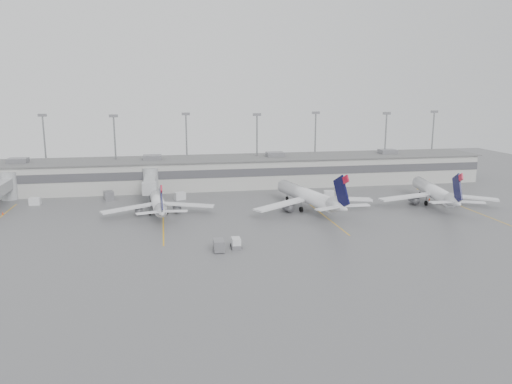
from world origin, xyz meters
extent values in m
plane|color=#545456|center=(0.00, 0.00, 0.00)|extent=(260.00, 260.00, 0.00)
cube|color=#B0B0AB|center=(0.00, 58.00, 4.00)|extent=(150.00, 16.00, 8.00)
cube|color=#47474C|center=(0.00, 49.95, 5.00)|extent=(150.00, 0.15, 2.20)
cube|color=#606060|center=(0.00, 58.00, 8.05)|extent=(152.00, 17.00, 0.30)
cube|color=slate|center=(-55.00, 58.00, 8.80)|extent=(5.00, 4.00, 1.30)
cube|color=slate|center=(50.00, 58.00, 8.80)|extent=(5.00, 4.00, 1.30)
cylinder|color=gray|center=(-50.00, 67.50, 10.00)|extent=(0.44, 0.44, 20.00)
cube|color=slate|center=(-50.00, 67.50, 20.20)|extent=(2.40, 0.50, 0.80)
cylinder|color=gray|center=(-30.00, 60.00, 10.00)|extent=(0.44, 0.44, 20.00)
cube|color=slate|center=(-30.00, 60.00, 20.20)|extent=(2.40, 0.50, 0.80)
cylinder|color=gray|center=(-10.00, 67.50, 10.00)|extent=(0.44, 0.44, 20.00)
cube|color=slate|center=(-10.00, 67.50, 20.20)|extent=(2.40, 0.50, 0.80)
cylinder|color=gray|center=(10.00, 60.00, 10.00)|extent=(0.44, 0.44, 20.00)
cube|color=slate|center=(10.00, 60.00, 20.20)|extent=(2.40, 0.50, 0.80)
cylinder|color=gray|center=(30.00, 67.50, 10.00)|extent=(0.44, 0.44, 20.00)
cube|color=slate|center=(30.00, 67.50, 20.20)|extent=(2.40, 0.50, 0.80)
cylinder|color=gray|center=(50.00, 60.00, 10.00)|extent=(0.44, 0.44, 20.00)
cube|color=slate|center=(50.00, 60.00, 20.20)|extent=(2.40, 0.50, 0.80)
cylinder|color=gray|center=(70.00, 67.50, 10.00)|extent=(0.44, 0.44, 20.00)
cube|color=slate|center=(70.00, 67.50, 20.20)|extent=(2.40, 0.50, 0.80)
cylinder|color=#9B9DA0|center=(-55.50, 50.00, 3.50)|extent=(4.00, 4.00, 7.00)
cube|color=#9B9DA0|center=(-55.50, 43.50, 4.30)|extent=(2.80, 13.00, 2.60)
cylinder|color=#9B9DA0|center=(-20.50, 50.00, 3.50)|extent=(4.00, 4.00, 7.00)
cube|color=#9B9DA0|center=(-20.50, 43.50, 4.30)|extent=(2.80, 13.00, 2.60)
cube|color=#9B9DA0|center=(-20.50, 36.00, 4.30)|extent=(3.40, 2.40, 3.00)
cylinder|color=gray|center=(-20.50, 36.00, 1.40)|extent=(0.70, 0.70, 2.80)
cube|color=black|center=(-20.50, 36.00, 0.35)|extent=(2.20, 1.20, 0.70)
cube|color=#EDAA0D|center=(-17.50, 24.00, 0.01)|extent=(0.25, 40.00, 0.01)
cube|color=#EDAA0D|center=(17.50, 24.00, 0.01)|extent=(0.25, 40.00, 0.01)
cube|color=#EDAA0D|center=(52.50, 24.00, 0.01)|extent=(0.25, 40.00, 0.01)
cylinder|color=white|center=(-18.63, 29.19, 2.75)|extent=(4.26, 20.28, 2.75)
cone|color=white|center=(-19.49, 40.50, 2.75)|extent=(2.93, 2.76, 2.75)
cone|color=white|center=(-17.71, 17.05, 3.11)|extent=(3.08, 4.77, 2.75)
cube|color=white|center=(-24.83, 26.15, 2.01)|extent=(11.91, 6.72, 0.32)
cube|color=white|center=(-12.05, 27.12, 2.01)|extent=(12.12, 5.12, 0.32)
cube|color=#080832|center=(-17.68, 16.59, 5.77)|extent=(0.66, 5.16, 5.99)
cube|color=#B90E29|center=(-17.59, 15.41, 8.15)|extent=(0.41, 1.87, 1.74)
cylinder|color=black|center=(-19.25, 37.40, 0.41)|extent=(0.38, 0.85, 0.82)
cylinder|color=black|center=(-20.41, 27.22, 0.50)|extent=(0.49, 1.03, 1.01)
cylinder|color=black|center=(-16.58, 27.51, 0.50)|extent=(0.49, 1.03, 1.01)
cylinder|color=white|center=(15.21, 26.46, 3.29)|extent=(8.18, 24.27, 3.29)
cone|color=white|center=(12.41, 39.76, 3.29)|extent=(3.85, 3.68, 3.29)
cone|color=white|center=(18.22, 12.20, 3.73)|extent=(4.35, 6.04, 3.29)
cube|color=white|center=(8.34, 21.88, 2.41)|extent=(13.77, 9.57, 0.38)
cube|color=white|center=(23.35, 25.04, 2.41)|extent=(14.47, 4.35, 0.38)
cube|color=#080832|center=(18.33, 11.66, 6.90)|extent=(1.59, 6.11, 7.17)
cube|color=#B90E29|center=(18.62, 10.27, 9.75)|extent=(0.78, 2.24, 2.08)
cylinder|color=black|center=(13.18, 36.11, 0.49)|extent=(0.58, 1.04, 0.99)
cylinder|color=black|center=(13.41, 23.84, 0.60)|extent=(0.73, 1.28, 1.21)
cylinder|color=black|center=(17.92, 24.79, 0.60)|extent=(0.73, 1.28, 1.21)
cylinder|color=white|center=(47.17, 26.16, 3.13)|extent=(7.39, 23.14, 3.13)
cone|color=white|center=(49.61, 38.87, 3.13)|extent=(3.62, 3.46, 3.13)
cone|color=white|center=(44.57, 12.52, 3.55)|extent=(4.06, 5.71, 3.13)
cube|color=white|center=(39.45, 24.66, 2.30)|extent=(13.80, 4.39, 0.37)
cube|color=white|center=(53.80, 21.91, 2.30)|extent=(13.20, 8.92, 0.37)
cube|color=#080832|center=(44.47, 12.01, 6.58)|extent=(1.41, 5.83, 6.83)
cube|color=#B90E29|center=(44.21, 10.68, 9.29)|extent=(0.70, 2.13, 1.98)
cylinder|color=black|center=(48.94, 35.38, 0.47)|extent=(0.54, 0.99, 0.94)
cylinder|color=black|center=(44.63, 24.52, 0.57)|extent=(0.68, 1.22, 1.15)
cylinder|color=black|center=(48.93, 23.70, 0.57)|extent=(0.68, 1.22, 1.15)
cube|color=silver|center=(-4.93, 0.68, 0.90)|extent=(1.54, 2.42, 1.80)
cube|color=slate|center=(-4.93, 0.68, 0.35)|extent=(1.74, 2.82, 0.70)
cylinder|color=black|center=(-5.71, 1.69, 0.28)|extent=(0.23, 0.56, 0.56)
cylinder|color=black|center=(-4.12, 1.66, 0.28)|extent=(0.23, 0.56, 0.56)
cylinder|color=black|center=(-5.74, -0.31, 0.28)|extent=(0.23, 0.56, 0.56)
cylinder|color=black|center=(-4.15, -0.33, 0.28)|extent=(0.23, 0.56, 0.56)
cube|color=slate|center=(-8.13, -0.52, 1.05)|extent=(1.82, 3.13, 1.88)
cylinder|color=black|center=(-8.89, 0.60, 0.31)|extent=(0.25, 0.62, 0.62)
cylinder|color=black|center=(-7.37, -1.64, 0.31)|extent=(0.25, 0.62, 0.62)
cube|color=silver|center=(-47.81, 42.41, 0.89)|extent=(2.61, 1.81, 1.79)
cube|color=silver|center=(-13.28, 41.91, 0.95)|extent=(3.15, 2.67, 1.89)
cube|color=silver|center=(24.56, 37.26, 0.90)|extent=(2.86, 2.21, 1.81)
cube|color=slate|center=(-30.88, 45.04, 1.08)|extent=(3.01, 3.90, 2.15)
cone|color=red|center=(-52.63, 33.70, 0.33)|extent=(0.41, 0.41, 0.66)
cone|color=red|center=(-12.99, 35.86, 0.32)|extent=(0.40, 0.40, 0.63)
cone|color=red|center=(20.42, 33.54, 0.32)|extent=(0.41, 0.41, 0.65)
cone|color=red|center=(48.48, 29.76, 0.33)|extent=(0.41, 0.41, 0.66)
camera|label=1|loc=(-16.91, -82.51, 27.47)|focal=35.00mm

